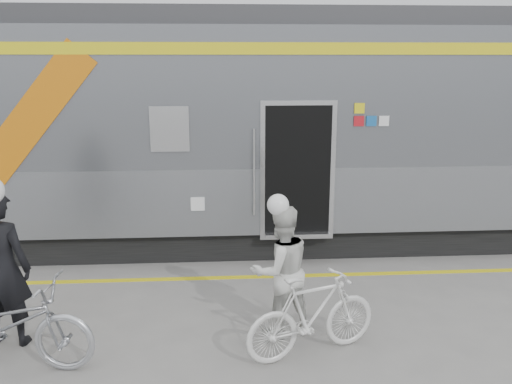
{
  "coord_description": "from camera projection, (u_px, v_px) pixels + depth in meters",
  "views": [
    {
      "loc": [
        -0.67,
        -5.68,
        3.31
      ],
      "look_at": [
        -0.18,
        1.6,
        1.5
      ],
      "focal_mm": 38.0,
      "sensor_mm": 36.0,
      "label": 1
    }
  ],
  "objects": [
    {
      "name": "man",
      "position": [
        2.0,
        269.0,
        6.26
      ],
      "size": [
        0.74,
        0.53,
        1.88
      ],
      "primitive_type": "imported",
      "rotation": [
        0.0,
        0.0,
        3.01
      ],
      "color": "black",
      "rests_on": "ground"
    },
    {
      "name": "bicycle_left",
      "position": [
        5.0,
        324.0,
        5.84
      ],
      "size": [
        2.04,
        0.93,
        1.03
      ],
      "primitive_type": "imported",
      "rotation": [
        0.0,
        0.0,
        1.44
      ],
      "color": "#B0B3B9",
      "rests_on": "ground"
    },
    {
      "name": "bicycle_right",
      "position": [
        312.0,
        315.0,
        6.11
      ],
      "size": [
        1.69,
        0.99,
        0.98
      ],
      "primitive_type": "imported",
      "rotation": [
        0.0,
        0.0,
        1.92
      ],
      "color": "silver",
      "rests_on": "ground"
    },
    {
      "name": "woman",
      "position": [
        281.0,
        271.0,
        6.54
      ],
      "size": [
        0.95,
        0.85,
        1.62
      ],
      "primitive_type": "imported",
      "rotation": [
        0.0,
        0.0,
        3.49
      ],
      "color": "silver",
      "rests_on": "ground"
    },
    {
      "name": "train",
      "position": [
        167.0,
        129.0,
        9.81
      ],
      "size": [
        24.0,
        3.17,
        4.1
      ],
      "color": "black",
      "rests_on": "ground"
    },
    {
      "name": "safety_strip",
      "position": [
        265.0,
        277.0,
        8.42
      ],
      "size": [
        24.0,
        0.12,
        0.01
      ],
      "primitive_type": "cube",
      "color": "yellow",
      "rests_on": "ground"
    },
    {
      "name": "ground",
      "position": [
        281.0,
        348.0,
        6.34
      ],
      "size": [
        90.0,
        90.0,
        0.0
      ],
      "primitive_type": "plane",
      "color": "slate",
      "rests_on": "ground"
    },
    {
      "name": "helmet_woman",
      "position": [
        282.0,
        195.0,
        6.32
      ],
      "size": [
        0.26,
        0.26,
        0.26
      ],
      "primitive_type": "sphere",
      "color": "white",
      "rests_on": "woman"
    }
  ]
}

